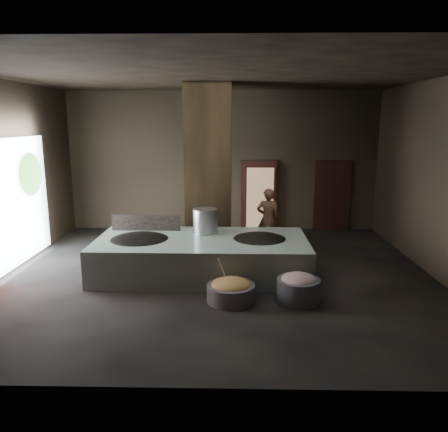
{
  "coord_description": "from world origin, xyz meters",
  "views": [
    {
      "loc": [
        0.38,
        -9.75,
        3.52
      ],
      "look_at": [
        0.13,
        0.73,
        1.25
      ],
      "focal_mm": 35.0,
      "sensor_mm": 36.0,
      "label": 1
    }
  ],
  "objects_px": {
    "stock_pot": "(205,222)",
    "veg_basin": "(231,293)",
    "wok_left": "(140,243)",
    "meat_basin": "(298,290)",
    "hearth_platform": "(202,256)",
    "wok_right": "(259,243)",
    "cook": "(268,219)"
  },
  "relations": [
    {
      "from": "hearth_platform",
      "to": "meat_basin",
      "type": "xyz_separation_m",
      "value": [
        2.04,
        -1.62,
        -0.19
      ]
    },
    {
      "from": "stock_pot",
      "to": "meat_basin",
      "type": "distance_m",
      "value": 3.07
    },
    {
      "from": "hearth_platform",
      "to": "stock_pot",
      "type": "xyz_separation_m",
      "value": [
        0.05,
        0.55,
        0.7
      ]
    },
    {
      "from": "stock_pot",
      "to": "meat_basin",
      "type": "xyz_separation_m",
      "value": [
        1.99,
        -2.17,
        -0.89
      ]
    },
    {
      "from": "hearth_platform",
      "to": "cook",
      "type": "bearing_deg",
      "value": 51.09
    },
    {
      "from": "wok_right",
      "to": "veg_basin",
      "type": "relative_size",
      "value": 1.5
    },
    {
      "from": "wok_left",
      "to": "stock_pot",
      "type": "height_order",
      "value": "stock_pot"
    },
    {
      "from": "cook",
      "to": "wok_left",
      "type": "bearing_deg",
      "value": 39.94
    },
    {
      "from": "cook",
      "to": "meat_basin",
      "type": "relative_size",
      "value": 2.0
    },
    {
      "from": "cook",
      "to": "wok_right",
      "type": "bearing_deg",
      "value": 86.17
    },
    {
      "from": "hearth_platform",
      "to": "meat_basin",
      "type": "relative_size",
      "value": 5.67
    },
    {
      "from": "hearth_platform",
      "to": "stock_pot",
      "type": "bearing_deg",
      "value": 85.24
    },
    {
      "from": "hearth_platform",
      "to": "wok_left",
      "type": "relative_size",
      "value": 3.17
    },
    {
      "from": "stock_pot",
      "to": "veg_basin",
      "type": "xyz_separation_m",
      "value": [
        0.65,
        -2.18,
        -0.95
      ]
    },
    {
      "from": "wok_right",
      "to": "hearth_platform",
      "type": "bearing_deg",
      "value": -177.88
    },
    {
      "from": "wok_left",
      "to": "wok_right",
      "type": "bearing_deg",
      "value": 2.05
    },
    {
      "from": "veg_basin",
      "to": "hearth_platform",
      "type": "bearing_deg",
      "value": 113.14
    },
    {
      "from": "wok_left",
      "to": "stock_pot",
      "type": "bearing_deg",
      "value": 21.8
    },
    {
      "from": "meat_basin",
      "to": "veg_basin",
      "type": "bearing_deg",
      "value": -179.36
    },
    {
      "from": "cook",
      "to": "veg_basin",
      "type": "height_order",
      "value": "cook"
    },
    {
      "from": "wok_right",
      "to": "stock_pot",
      "type": "relative_size",
      "value": 2.25
    },
    {
      "from": "wok_left",
      "to": "meat_basin",
      "type": "relative_size",
      "value": 1.79
    },
    {
      "from": "wok_left",
      "to": "stock_pot",
      "type": "xyz_separation_m",
      "value": [
        1.5,
        0.6,
        0.38
      ]
    },
    {
      "from": "wok_left",
      "to": "wok_right",
      "type": "height_order",
      "value": "wok_left"
    },
    {
      "from": "stock_pot",
      "to": "hearth_platform",
      "type": "bearing_deg",
      "value": -95.19
    },
    {
      "from": "wok_left",
      "to": "meat_basin",
      "type": "height_order",
      "value": "wok_left"
    },
    {
      "from": "hearth_platform",
      "to": "wok_left",
      "type": "distance_m",
      "value": 1.49
    },
    {
      "from": "wok_left",
      "to": "veg_basin",
      "type": "relative_size",
      "value": 1.61
    },
    {
      "from": "meat_basin",
      "to": "wok_left",
      "type": "bearing_deg",
      "value": 155.84
    },
    {
      "from": "hearth_platform",
      "to": "cook",
      "type": "height_order",
      "value": "cook"
    },
    {
      "from": "veg_basin",
      "to": "meat_basin",
      "type": "bearing_deg",
      "value": 0.64
    },
    {
      "from": "hearth_platform",
      "to": "wok_right",
      "type": "relative_size",
      "value": 3.41
    }
  ]
}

